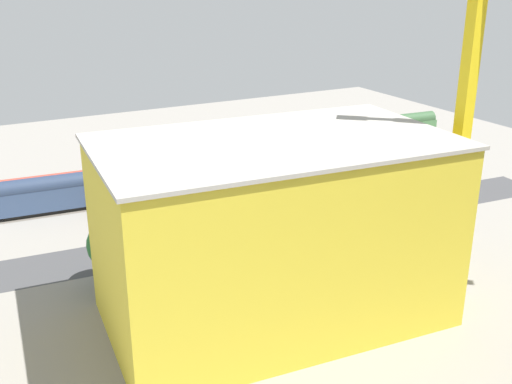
% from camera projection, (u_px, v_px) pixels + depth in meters
% --- Properties ---
extents(ground_plane, '(161.32, 161.32, 0.00)m').
position_uv_depth(ground_plane, '(251.00, 223.00, 91.98)').
color(ground_plane, gray).
rests_on(ground_plane, ground).
extents(rail_bed, '(101.68, 22.74, 0.01)m').
position_uv_depth(rail_bed, '(194.00, 180.00, 109.97)').
color(rail_bed, '#665E54').
rests_on(rail_bed, ground).
extents(street_asphalt, '(101.22, 16.87, 0.01)m').
position_uv_depth(street_asphalt, '(261.00, 230.00, 89.36)').
color(street_asphalt, '#424244').
rests_on(street_asphalt, ground).
extents(track_rails, '(100.52, 16.34, 0.12)m').
position_uv_depth(track_rails, '(194.00, 179.00, 109.90)').
color(track_rails, '#9E9EA8').
rests_on(track_rails, ground).
extents(platform_canopy_near, '(57.65, 8.52, 4.54)m').
position_uv_depth(platform_canopy_near, '(267.00, 163.00, 105.48)').
color(platform_canopy_near, '#A82D23').
rests_on(platform_canopy_near, ground).
extents(platform_canopy_far, '(58.19, 9.29, 4.14)m').
position_uv_depth(platform_canopy_far, '(171.00, 165.00, 105.78)').
color(platform_canopy_far, '#C63D2D').
rests_on(platform_canopy_far, ground).
extents(locomotive, '(16.24, 4.00, 5.15)m').
position_uv_depth(locomotive, '(313.00, 146.00, 124.29)').
color(locomotive, black).
rests_on(locomotive, ground).
extents(passenger_coach, '(18.54, 4.34, 5.88)m').
position_uv_depth(passenger_coach, '(398.00, 127.00, 133.51)').
color(passenger_coach, black).
rests_on(passenger_coach, ground).
extents(freight_coach_far, '(19.03, 4.60, 5.87)m').
position_uv_depth(freight_coach_far, '(59.00, 192.00, 95.49)').
color(freight_coach_far, black).
rests_on(freight_coach_far, ground).
extents(parked_car_0, '(4.76, 2.28, 1.61)m').
position_uv_depth(parked_car_0, '(397.00, 188.00, 104.05)').
color(parked_car_0, black).
rests_on(parked_car_0, ground).
extents(parked_car_1, '(4.47, 2.21, 1.64)m').
position_uv_depth(parked_car_1, '(355.00, 196.00, 100.35)').
color(parked_car_1, black).
rests_on(parked_car_1, ground).
extents(parked_car_2, '(4.16, 1.99, 1.72)m').
position_uv_depth(parked_car_2, '(312.00, 204.00, 96.97)').
color(parked_car_2, black).
rests_on(parked_car_2, ground).
extents(parked_car_3, '(4.26, 2.22, 1.85)m').
position_uv_depth(parked_car_3, '(267.00, 214.00, 93.10)').
color(parked_car_3, black).
rests_on(parked_car_3, ground).
extents(parked_car_4, '(4.87, 2.21, 1.82)m').
position_uv_depth(parked_car_4, '(220.00, 223.00, 89.93)').
color(parked_car_4, black).
rests_on(parked_car_4, ground).
extents(parked_car_5, '(4.59, 1.96, 1.74)m').
position_uv_depth(parked_car_5, '(171.00, 233.00, 86.62)').
color(parked_car_5, black).
rests_on(parked_car_5, ground).
extents(construction_building, '(36.55, 22.80, 19.52)m').
position_uv_depth(construction_building, '(274.00, 233.00, 64.52)').
color(construction_building, yellow).
rests_on(construction_building, ground).
extents(construction_roof_slab, '(37.20, 23.44, 0.40)m').
position_uv_depth(construction_roof_slab, '(275.00, 141.00, 61.06)').
color(construction_roof_slab, '#ADA89E').
rests_on(construction_roof_slab, construction_building).
extents(tower_crane, '(21.85, 18.48, 35.09)m').
position_uv_depth(tower_crane, '(485.00, 117.00, 65.93)').
color(tower_crane, gray).
rests_on(tower_crane, ground).
extents(box_truck_0, '(10.07, 3.27, 3.36)m').
position_uv_depth(box_truck_0, '(313.00, 229.00, 85.66)').
color(box_truck_0, black).
rests_on(box_truck_0, ground).
extents(street_tree_0, '(5.34, 5.34, 7.48)m').
position_uv_depth(street_tree_0, '(192.00, 232.00, 76.99)').
color(street_tree_0, brown).
rests_on(street_tree_0, ground).
extents(street_tree_1, '(6.15, 6.15, 8.31)m').
position_uv_depth(street_tree_1, '(113.00, 244.00, 72.63)').
color(street_tree_1, brown).
rests_on(street_tree_1, ground).
extents(street_tree_2, '(4.73, 4.73, 7.09)m').
position_uv_depth(street_tree_2, '(282.00, 209.00, 84.64)').
color(street_tree_2, brown).
rests_on(street_tree_2, ground).
extents(traffic_light, '(0.50, 0.36, 7.03)m').
position_uv_depth(traffic_light, '(286.00, 182.00, 95.07)').
color(traffic_light, '#333333').
rests_on(traffic_light, ground).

